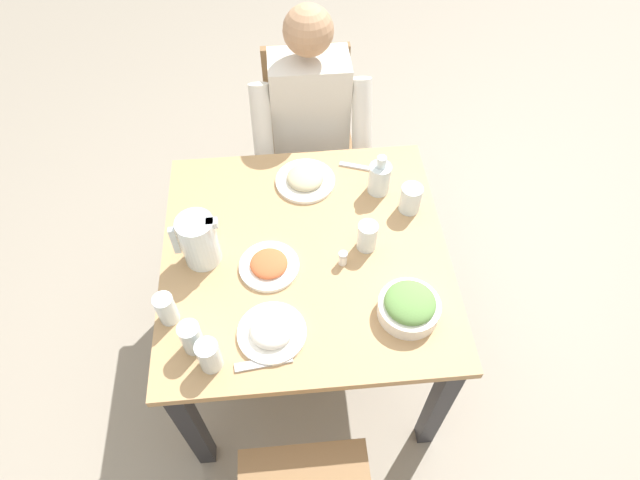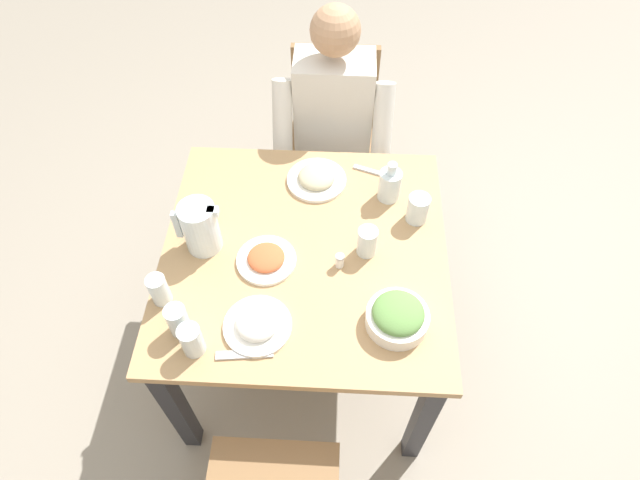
% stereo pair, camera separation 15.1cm
% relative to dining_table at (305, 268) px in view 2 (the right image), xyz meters
% --- Properties ---
extents(ground_plane, '(8.00, 8.00, 0.00)m').
position_rel_dining_table_xyz_m(ground_plane, '(0.00, 0.00, -0.61)').
color(ground_plane, gray).
extents(dining_table, '(0.96, 0.96, 0.72)m').
position_rel_dining_table_xyz_m(dining_table, '(0.00, 0.00, 0.00)').
color(dining_table, tan).
rests_on(dining_table, ground_plane).
extents(chair_near, '(0.40, 0.40, 0.89)m').
position_rel_dining_table_xyz_m(chair_near, '(-0.07, -0.84, -0.10)').
color(chair_near, olive).
rests_on(chair_near, ground_plane).
extents(diner_near, '(0.48, 0.53, 1.19)m').
position_rel_dining_table_xyz_m(diner_near, '(-0.07, -0.63, 0.04)').
color(diner_near, silver).
rests_on(diner_near, ground_plane).
extents(water_pitcher, '(0.16, 0.12, 0.19)m').
position_rel_dining_table_xyz_m(water_pitcher, '(0.34, -0.01, 0.21)').
color(water_pitcher, silver).
rests_on(water_pitcher, dining_table).
extents(salad_bowl, '(0.19, 0.19, 0.09)m').
position_rel_dining_table_xyz_m(salad_bowl, '(-0.30, 0.26, 0.15)').
color(salad_bowl, white).
rests_on(salad_bowl, dining_table).
extents(plate_yoghurt, '(0.21, 0.21, 0.06)m').
position_rel_dining_table_xyz_m(plate_yoghurt, '(0.12, 0.30, 0.13)').
color(plate_yoghurt, white).
rests_on(plate_yoghurt, dining_table).
extents(plate_beans, '(0.22, 0.22, 0.05)m').
position_rel_dining_table_xyz_m(plate_beans, '(-0.02, -0.32, 0.13)').
color(plate_beans, white).
rests_on(plate_beans, dining_table).
extents(plate_rice_curry, '(0.20, 0.20, 0.04)m').
position_rel_dining_table_xyz_m(plate_rice_curry, '(0.12, 0.05, 0.12)').
color(plate_rice_curry, white).
rests_on(plate_rice_curry, dining_table).
extents(water_glass_center, '(0.06, 0.06, 0.11)m').
position_rel_dining_table_xyz_m(water_glass_center, '(0.43, 0.21, 0.17)').
color(water_glass_center, silver).
rests_on(water_glass_center, dining_table).
extents(water_glass_near_right, '(0.08, 0.08, 0.11)m').
position_rel_dining_table_xyz_m(water_glass_near_right, '(-0.39, -0.16, 0.16)').
color(water_glass_near_right, silver).
rests_on(water_glass_near_right, dining_table).
extents(water_glass_far_right, '(0.06, 0.06, 0.11)m').
position_rel_dining_table_xyz_m(water_glass_far_right, '(0.35, 0.32, 0.17)').
color(water_glass_far_right, silver).
rests_on(water_glass_far_right, dining_table).
extents(water_glass_far_left, '(0.07, 0.07, 0.11)m').
position_rel_dining_table_xyz_m(water_glass_far_left, '(-0.21, -0.01, 0.16)').
color(water_glass_far_left, silver).
rests_on(water_glass_far_left, dining_table).
extents(water_glass_near_left, '(0.07, 0.07, 0.11)m').
position_rel_dining_table_xyz_m(water_glass_near_left, '(0.30, 0.38, 0.17)').
color(water_glass_near_left, silver).
rests_on(water_glass_near_left, dining_table).
extents(oil_carafe, '(0.08, 0.08, 0.16)m').
position_rel_dining_table_xyz_m(oil_carafe, '(-0.29, -0.26, 0.17)').
color(oil_carafe, silver).
rests_on(oil_carafe, dining_table).
extents(salt_shaker, '(0.03, 0.03, 0.05)m').
position_rel_dining_table_xyz_m(salt_shaker, '(-0.12, 0.06, 0.14)').
color(salt_shaker, white).
rests_on(salt_shaker, dining_table).
extents(fork_near, '(0.17, 0.04, 0.01)m').
position_rel_dining_table_xyz_m(fork_near, '(0.15, 0.39, 0.11)').
color(fork_near, silver).
rests_on(fork_near, dining_table).
extents(knife_near, '(0.18, 0.08, 0.01)m').
position_rel_dining_table_xyz_m(knife_near, '(-0.25, -0.37, 0.11)').
color(knife_near, silver).
rests_on(knife_near, dining_table).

